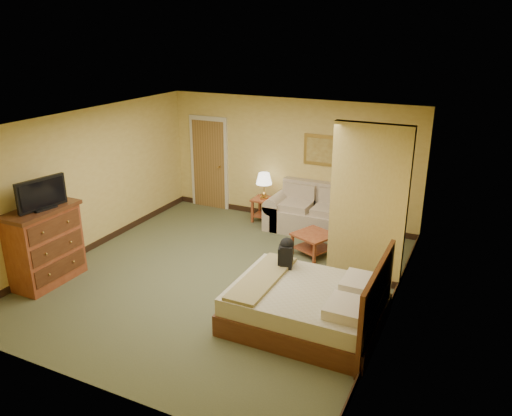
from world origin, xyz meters
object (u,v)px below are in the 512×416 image
Objects in this scene: dresser at (45,245)px; bed at (310,306)px; loveseat at (314,216)px; coffee_table at (314,240)px.

dresser is 4.35m from bed.
loveseat is at bearing 108.52° from bed.
coffee_table is 0.41× the size of bed.
loveseat is 2.26× the size of coffee_table.
dresser is at bearing -129.18° from loveseat.
bed reaches higher than coffee_table.
coffee_table is 0.66× the size of dresser.
bed reaches higher than loveseat.
bed is at bearing -71.48° from loveseat.
bed is (1.10, -3.29, -0.00)m from loveseat.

